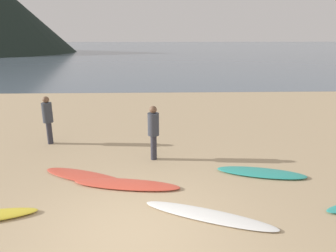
{
  "coord_description": "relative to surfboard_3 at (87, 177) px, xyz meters",
  "views": [
    {
      "loc": [
        0.47,
        -4.82,
        3.47
      ],
      "look_at": [
        0.79,
        4.65,
        0.6
      ],
      "focal_mm": 33.27,
      "sensor_mm": 36.0,
      "label": 1
    }
  ],
  "objects": [
    {
      "name": "surfboard_5",
      "position": [
        2.75,
        -1.79,
        -0.0
      ],
      "size": [
        2.63,
        1.48,
        0.07
      ],
      "primitive_type": "ellipsoid",
      "rotation": [
        0.0,
        0.0,
        -0.41
      ],
      "color": "white",
      "rests_on": "ground"
    },
    {
      "name": "person_0",
      "position": [
        -1.71,
        2.56,
        0.88
      ],
      "size": [
        0.31,
        0.31,
        1.55
      ],
      "rotation": [
        0.0,
        0.0,
        3.09
      ],
      "color": "#2D2D38",
      "rests_on": "ground"
    },
    {
      "name": "surfboard_6",
      "position": [
        4.39,
        0.07,
        0.01
      ],
      "size": [
        2.29,
        1.14,
        0.09
      ],
      "primitive_type": "ellipsoid",
      "rotation": [
        0.0,
        0.0,
        -0.26
      ],
      "color": "teal",
      "rests_on": "ground"
    },
    {
      "name": "ocean_water",
      "position": [
        1.31,
        61.29,
        -0.03
      ],
      "size": [
        140.0,
        100.0,
        0.01
      ],
      "primitive_type": "cube",
      "color": "slate",
      "rests_on": "ground"
    },
    {
      "name": "surfboard_4",
      "position": [
        1.02,
        -0.44,
        0.01
      ],
      "size": [
        2.61,
        0.98,
        0.09
      ],
      "primitive_type": "ellipsoid",
      "rotation": [
        0.0,
        0.0,
        -0.17
      ],
      "color": "#D84C38",
      "rests_on": "ground"
    },
    {
      "name": "ground_plane",
      "position": [
        1.31,
        7.76,
        -0.13
      ],
      "size": [
        120.0,
        120.0,
        0.2
      ],
      "primitive_type": "cube",
      "color": "tan",
      "rests_on": "ground"
    },
    {
      "name": "person_1",
      "position": [
        1.65,
        1.15,
        0.88
      ],
      "size": [
        0.31,
        0.31,
        1.55
      ],
      "rotation": [
        0.0,
        0.0,
        1.18
      ],
      "color": "#2D2D38",
      "rests_on": "ground"
    },
    {
      "name": "surfboard_3",
      "position": [
        0.0,
        0.0,
        0.0
      ],
      "size": [
        2.47,
        1.55,
        0.07
      ],
      "primitive_type": "ellipsoid",
      "rotation": [
        0.0,
        0.0,
        -0.43
      ],
      "color": "#D84C38",
      "rests_on": "ground"
    }
  ]
}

